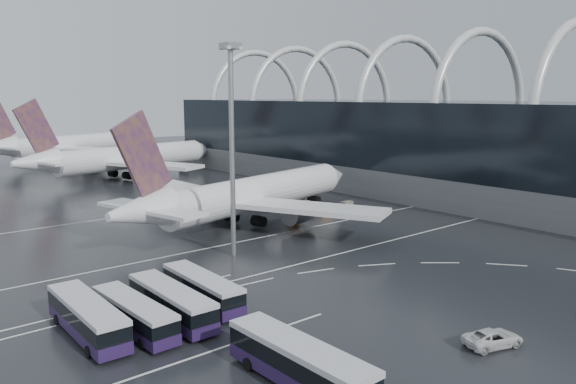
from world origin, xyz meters
TOP-DOWN VIEW (x-y plane):
  - ground at (0.00, 0.00)m, footprint 420.00×420.00m
  - terminal at (61.56, 19.84)m, footprint 42.00×160.00m
  - lane_marking_near at (0.00, -2.00)m, footprint 120.00×0.25m
  - lane_marking_mid at (0.00, 12.00)m, footprint 120.00×0.25m
  - lane_marking_far at (0.00, 40.00)m, footprint 120.00×0.25m
  - bus_bay_line_south at (-24.00, -16.00)m, footprint 28.00×0.25m
  - bus_bay_line_north at (-24.00, 0.00)m, footprint 28.00×0.25m
  - airliner_main at (7.70, 20.45)m, footprint 57.08×49.31m
  - airliner_gate_b at (13.53, 83.77)m, footprint 59.37×52.61m
  - airliner_gate_c at (14.41, 128.47)m, footprint 58.60×53.35m
  - bus_row_near_a at (-29.66, -6.20)m, footprint 3.45×13.43m
  - bus_row_near_b at (-25.97, -7.87)m, footprint 3.21×12.29m
  - bus_row_near_c at (-22.01, -7.68)m, footprint 3.28×13.07m
  - bus_row_near_d at (-17.58, -6.07)m, footprint 3.34×12.62m
  - bus_row_far_c at (-20.83, -25.15)m, footprint 3.41×13.83m
  - van_curve_a at (-3.55, -30.86)m, footprint 5.93×4.07m
  - floodlight_mast at (-4.83, 6.75)m, footprint 2.15×2.15m
  - gse_cart_belly_a at (23.92, 18.97)m, footprint 2.41×1.42m
  - gse_cart_belly_b at (28.87, 28.26)m, footprint 2.08×1.23m
  - gse_cart_belly_c at (12.86, 15.04)m, footprint 1.91×1.13m
  - gse_cart_belly_d at (30.61, 19.75)m, footprint 2.19×1.30m
  - gse_cart_belly_e at (14.92, 36.81)m, footprint 1.90×1.13m

SIDE VIEW (x-z plane):
  - ground at x=0.00m, z-range 0.00..0.00m
  - lane_marking_near at x=0.00m, z-range 0.00..0.01m
  - lane_marking_mid at x=0.00m, z-range 0.00..0.01m
  - lane_marking_far at x=0.00m, z-range 0.00..0.01m
  - bus_bay_line_south at x=-24.00m, z-range 0.00..0.01m
  - bus_bay_line_north at x=-24.00m, z-range 0.00..0.01m
  - gse_cart_belly_e at x=14.92m, z-range 0.00..1.04m
  - gse_cart_belly_c at x=12.86m, z-range 0.00..1.04m
  - gse_cart_belly_b at x=28.87m, z-range 0.00..1.13m
  - gse_cart_belly_d at x=30.61m, z-range 0.00..1.20m
  - gse_cart_belly_a at x=23.92m, z-range 0.00..1.31m
  - van_curve_a at x=-3.55m, z-range 0.00..1.51m
  - bus_row_near_b at x=-25.97m, z-range 0.15..3.16m
  - bus_row_near_d at x=-17.58m, z-range 0.15..3.24m
  - bus_row_near_c at x=-22.01m, z-range 0.16..3.37m
  - bus_row_near_a at x=-29.66m, z-range 0.16..3.45m
  - bus_row_far_c at x=-20.83m, z-range 0.17..3.57m
  - airliner_main at x=7.70m, z-range -4.87..14.64m
  - airliner_gate_b at x=13.53m, z-range -5.17..15.52m
  - airliner_gate_c at x=14.41m, z-range -5.33..16.00m
  - terminal at x=61.56m, z-range -6.58..28.32m
  - floodlight_mast at x=-4.83m, z-range 3.62..31.67m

